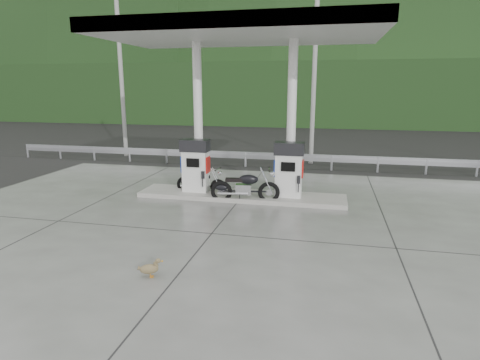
% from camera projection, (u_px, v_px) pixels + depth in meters
% --- Properties ---
extents(ground, '(160.00, 160.00, 0.00)m').
position_uv_depth(ground, '(222.00, 222.00, 11.28)').
color(ground, black).
rests_on(ground, ground).
extents(forecourt_apron, '(18.00, 14.00, 0.02)m').
position_uv_depth(forecourt_apron, '(222.00, 222.00, 11.28)').
color(forecourt_apron, '#62615D').
rests_on(forecourt_apron, ground).
extents(pump_island, '(7.00, 1.40, 0.15)m').
position_uv_depth(pump_island, '(241.00, 196.00, 13.63)').
color(pump_island, '#A19F96').
rests_on(pump_island, forecourt_apron).
extents(gas_pump_left, '(0.95, 0.55, 1.80)m').
position_uv_depth(gas_pump_left, '(196.00, 166.00, 13.75)').
color(gas_pump_left, white).
rests_on(gas_pump_left, pump_island).
extents(gas_pump_right, '(0.95, 0.55, 1.80)m').
position_uv_depth(gas_pump_right, '(289.00, 170.00, 13.07)').
color(gas_pump_right, white).
rests_on(gas_pump_right, pump_island).
extents(canopy_column_left, '(0.30, 0.30, 5.00)m').
position_uv_depth(canopy_column_left, '(198.00, 118.00, 13.77)').
color(canopy_column_left, white).
rests_on(canopy_column_left, pump_island).
extents(canopy_column_right, '(0.30, 0.30, 5.00)m').
position_uv_depth(canopy_column_right, '(291.00, 119.00, 13.09)').
color(canopy_column_right, white).
rests_on(canopy_column_right, pump_island).
extents(canopy_roof, '(8.50, 5.00, 0.40)m').
position_uv_depth(canopy_roof, '(241.00, 32.00, 12.44)').
color(canopy_roof, white).
rests_on(canopy_roof, canopy_column_left).
extents(guardrail, '(26.00, 0.16, 1.42)m').
position_uv_depth(guardrail, '(266.00, 153.00, 18.72)').
color(guardrail, '#A9AAB1').
rests_on(guardrail, ground).
extents(road, '(60.00, 7.00, 0.01)m').
position_uv_depth(road, '(276.00, 155.00, 22.21)').
color(road, black).
rests_on(road, ground).
extents(utility_pole_a, '(0.22, 0.22, 8.00)m').
position_uv_depth(utility_pole_a, '(122.00, 81.00, 21.10)').
color(utility_pole_a, gray).
rests_on(utility_pole_a, ground).
extents(utility_pole_b, '(0.22, 0.22, 8.00)m').
position_uv_depth(utility_pole_b, '(314.00, 81.00, 18.98)').
color(utility_pole_b, gray).
rests_on(utility_pole_b, ground).
extents(tree_band, '(80.00, 6.00, 6.00)m').
position_uv_depth(tree_band, '(302.00, 94.00, 39.11)').
color(tree_band, black).
rests_on(tree_band, ground).
extents(forested_hills, '(100.00, 40.00, 140.00)m').
position_uv_depth(forested_hills, '(314.00, 109.00, 68.31)').
color(forested_hills, black).
rests_on(forested_hills, ground).
extents(motorcycle_left, '(1.78, 0.69, 0.83)m').
position_uv_depth(motorcycle_left, '(201.00, 182.00, 14.07)').
color(motorcycle_left, black).
rests_on(motorcycle_left, forecourt_apron).
extents(motorcycle_right, '(2.18, 0.97, 1.00)m').
position_uv_depth(motorcycle_right, '(245.00, 187.00, 13.03)').
color(motorcycle_right, black).
rests_on(motorcycle_right, forecourt_apron).
extents(duck, '(0.47, 0.29, 0.33)m').
position_uv_depth(duck, '(149.00, 269.00, 7.94)').
color(duck, brown).
rests_on(duck, forecourt_apron).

